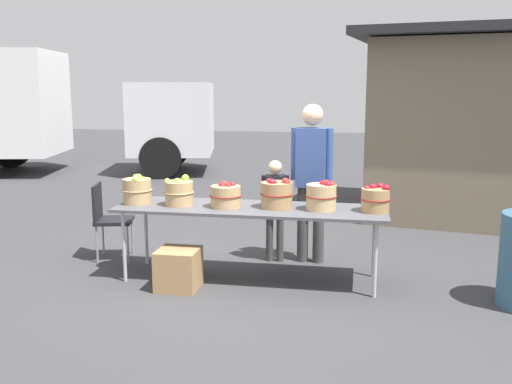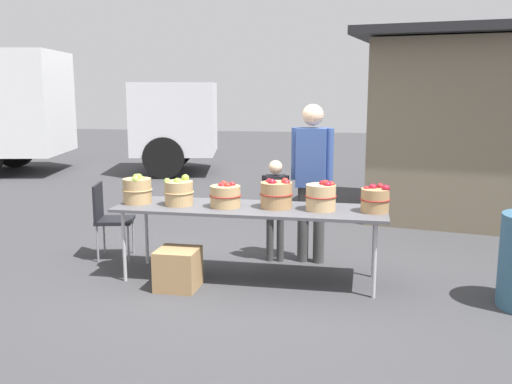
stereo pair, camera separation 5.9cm
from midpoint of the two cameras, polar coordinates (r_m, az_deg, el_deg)
ground_plane at (r=5.88m, az=-0.83°, el=-8.69°), size 40.00×40.00×0.00m
market_table at (r=5.69m, az=-0.84°, el=-1.88°), size 2.70×0.76×0.75m
apple_basket_green_0 at (r=5.98m, az=-12.10°, el=0.20°), size 0.31×0.31×0.31m
apple_basket_green_1 at (r=5.81m, az=-8.02°, el=-0.03°), size 0.31×0.31×0.30m
apple_basket_red_0 at (r=5.67m, az=-3.36°, el=-0.35°), size 0.32×0.32×0.25m
apple_basket_red_1 at (r=5.63m, az=1.79°, el=-0.21°), size 0.33×0.33×0.30m
apple_basket_red_2 at (r=5.56m, az=6.29°, el=-0.42°), size 0.31×0.31×0.30m
apple_basket_red_3 at (r=5.56m, az=11.58°, el=-0.68°), size 0.29×0.29×0.27m
vendor_adult at (r=6.25m, az=5.32°, el=2.15°), size 0.46×0.26×1.75m
child_customer at (r=6.31m, az=1.65°, el=-1.04°), size 0.30×0.17×1.14m
box_truck at (r=14.17m, az=-23.28°, el=7.76°), size 7.98×3.71×2.75m
food_kiosk at (r=9.14m, az=21.33°, el=6.29°), size 3.95×3.47×2.74m
folding_chair at (r=6.67m, az=-14.89°, el=-2.22°), size 0.48×0.48×0.86m
produce_crate at (r=5.61m, az=-8.07°, el=-7.65°), size 0.39×0.39×0.39m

